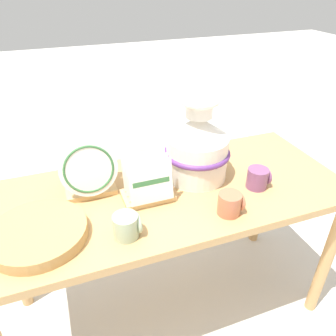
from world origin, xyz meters
TOP-DOWN VIEW (x-y plane):
  - ground_plane at (0.00, 0.00)m, footprint 14.00×14.00m
  - display_table at (0.00, 0.00)m, footprint 1.52×0.65m
  - ceramic_vase at (0.16, 0.06)m, footprint 0.29×0.29m
  - dish_rack_round_plates at (-0.30, 0.10)m, footprint 0.23×0.16m
  - dish_rack_square_plates at (-0.09, -0.02)m, footprint 0.20×0.15m
  - wicker_charger_stack at (-0.52, -0.11)m, footprint 0.33×0.33m
  - mug_sage_glaze at (-0.23, -0.21)m, footprint 0.10×0.09m
  - mug_terracotta_glaze at (0.17, -0.22)m, footprint 0.10×0.09m
  - mug_plum_glaze at (0.37, -0.11)m, footprint 0.10×0.09m

SIDE VIEW (x-z plane):
  - ground_plane at x=0.00m, z-range 0.00..0.00m
  - display_table at x=0.00m, z-range 0.28..1.04m
  - wicker_charger_stack at x=-0.52m, z-range 0.76..0.80m
  - mug_sage_glaze at x=-0.23m, z-range 0.76..0.85m
  - mug_terracotta_glaze at x=0.17m, z-range 0.76..0.85m
  - mug_plum_glaze at x=0.37m, z-range 0.76..0.85m
  - dish_rack_square_plates at x=-0.09m, z-range 0.73..0.93m
  - dish_rack_round_plates at x=-0.30m, z-range 0.74..0.99m
  - ceramic_vase at x=0.16m, z-range 0.73..1.10m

